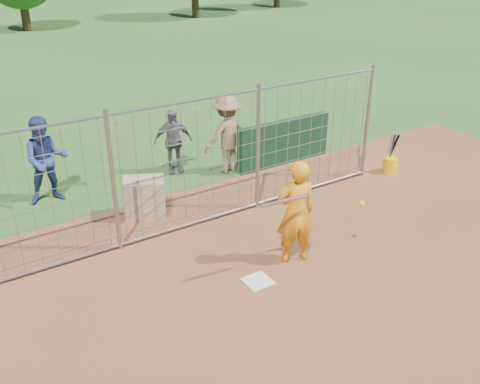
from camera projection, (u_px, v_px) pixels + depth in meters
ground at (251, 276)px, 8.90m from camera, size 100.00×100.00×0.00m
home_plate at (258, 281)px, 8.74m from camera, size 0.43×0.43×0.02m
dugout_wall at (284, 142)px, 13.04m from camera, size 2.60×0.20×1.10m
batter at (296, 212)px, 8.94m from camera, size 0.78×0.63×1.86m
bystander_a at (47, 160)px, 11.00m from camera, size 1.00×0.83×1.87m
bystander_b at (173, 141)px, 12.45m from camera, size 0.97×0.56×1.56m
bystander_c at (227, 134)px, 12.44m from camera, size 1.25×0.78×1.86m
equipment_bin at (145, 198)px, 10.63m from camera, size 0.96×0.83×0.80m
equipment_in_play at (305, 201)px, 8.45m from camera, size 1.95×0.35×0.45m
bucket_with_bats at (390, 163)px, 12.65m from camera, size 0.34×0.38×0.97m
backstop_fence at (191, 167)px, 9.86m from camera, size 9.08×0.08×2.60m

